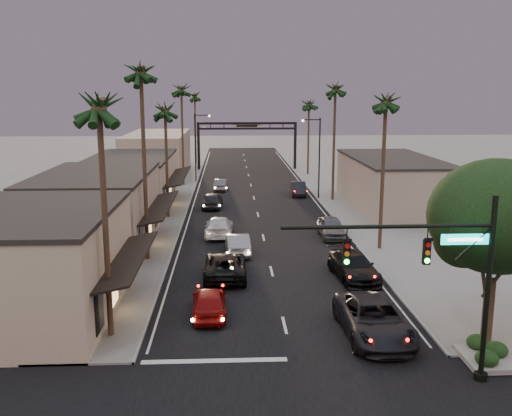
{
  "coord_description": "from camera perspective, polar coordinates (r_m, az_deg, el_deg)",
  "views": [
    {
      "loc": [
        -2.76,
        -17.34,
        11.74
      ],
      "look_at": [
        -0.61,
        27.98,
        2.5
      ],
      "focal_mm": 40.0,
      "sensor_mm": 36.0,
      "label": 1
    }
  ],
  "objects": [
    {
      "name": "road",
      "position": [
        63.49,
        -0.17,
        0.86
      ],
      "size": [
        14.0,
        120.0,
        0.02
      ],
      "primitive_type": "cube",
      "color": "black",
      "rests_on": "ground"
    },
    {
      "name": "oncoming_red",
      "position": [
        30.9,
        -4.71,
        -9.33
      ],
      "size": [
        1.95,
        4.55,
        1.53
      ],
      "primitive_type": "imported",
      "rotation": [
        0.0,
        0.0,
        3.17
      ],
      "color": "maroon",
      "rests_on": "ground"
    },
    {
      "name": "oncoming_white",
      "position": [
        47.52,
        -3.73,
        -1.84
      ],
      "size": [
        2.36,
        5.49,
        1.57
      ],
      "primitive_type": "imported",
      "rotation": [
        0.0,
        0.0,
        3.11
      ],
      "color": "silver",
      "rests_on": "ground"
    },
    {
      "name": "palm_lb",
      "position": [
        39.8,
        -11.48,
        13.66
      ],
      "size": [
        3.2,
        3.2,
        15.2
      ],
      "color": "#38281C",
      "rests_on": "ground"
    },
    {
      "name": "storefront_dist",
      "position": [
        83.43,
        -9.79,
        5.33
      ],
      "size": [
        8.0,
        20.0,
        6.0
      ],
      "primitive_type": "cube",
      "color": "gray",
      "rests_on": "ground"
    },
    {
      "name": "curbside_black",
      "position": [
        37.12,
        9.71,
        -5.76
      ],
      "size": [
        2.88,
        5.87,
        1.64
      ],
      "primitive_type": "imported",
      "rotation": [
        0.0,
        0.0,
        0.1
      ],
      "color": "black",
      "rests_on": "ground"
    },
    {
      "name": "ground",
      "position": [
        58.59,
        0.04,
        -0.05
      ],
      "size": [
        200.0,
        200.0,
        0.0
      ],
      "primitive_type": "plane",
      "color": "slate",
      "rests_on": "ground"
    },
    {
      "name": "palm_ld",
      "position": [
        72.58,
        -7.49,
        11.95
      ],
      "size": [
        3.2,
        3.2,
        14.2
      ],
      "color": "#38281C",
      "rests_on": "ground"
    },
    {
      "name": "curbside_far",
      "position": [
        66.18,
        4.26,
        1.94
      ],
      "size": [
        1.91,
        4.77,
        1.54
      ],
      "primitive_type": "imported",
      "rotation": [
        0.0,
        0.0,
        -0.06
      ],
      "color": "black",
      "rests_on": "ground"
    },
    {
      "name": "building_right",
      "position": [
        60.45,
        13.43,
        2.4
      ],
      "size": [
        8.0,
        18.0,
        5.0
      ],
      "primitive_type": "cube",
      "color": "gray",
      "rests_on": "ground"
    },
    {
      "name": "palm_rc",
      "position": [
        82.14,
        5.33,
        10.58
      ],
      "size": [
        3.2,
        3.2,
        12.2
      ],
      "color": "#38281C",
      "rests_on": "ground"
    },
    {
      "name": "oncoming_dgrey",
      "position": [
        58.8,
        -4.39,
        0.78
      ],
      "size": [
        2.2,
        4.92,
        1.64
      ],
      "primitive_type": "imported",
      "rotation": [
        0.0,
        0.0,
        3.09
      ],
      "color": "black",
      "rests_on": "ground"
    },
    {
      "name": "palm_ra",
      "position": [
        42.87,
        12.89,
        10.83
      ],
      "size": [
        3.2,
        3.2,
        13.2
      ],
      "color": "#38281C",
      "rests_on": "ground"
    },
    {
      "name": "oncoming_grey_far",
      "position": [
        69.5,
        -3.53,
        2.35
      ],
      "size": [
        1.78,
        4.31,
        1.39
      ],
      "primitive_type": "imported",
      "rotation": [
        0.0,
        0.0,
        3.07
      ],
      "color": "#57565C",
      "rests_on": "ground"
    },
    {
      "name": "corner_tree",
      "position": [
        28.24,
        23.04,
        -1.2
      ],
      "size": [
        6.2,
        6.2,
        8.8
      ],
      "color": "#38281C",
      "rests_on": "ground"
    },
    {
      "name": "arch",
      "position": [
        87.6,
        -0.91,
        7.45
      ],
      "size": [
        15.2,
        0.4,
        7.27
      ],
      "color": "black",
      "rests_on": "ground"
    },
    {
      "name": "palm_lc",
      "position": [
        53.67,
        -9.1,
        10.01
      ],
      "size": [
        3.2,
        3.2,
        12.2
      ],
      "color": "#38281C",
      "rests_on": "ground"
    },
    {
      "name": "storefront_far",
      "position": [
        60.92,
        -12.37,
        2.52
      ],
      "size": [
        8.0,
        16.0,
        5.0
      ],
      "primitive_type": "cube",
      "color": "tan",
      "rests_on": "ground"
    },
    {
      "name": "palm_rb",
      "position": [
        62.38,
        7.96,
        12.03
      ],
      "size": [
        3.2,
        3.2,
        14.2
      ],
      "color": "#38281C",
      "rests_on": "ground"
    },
    {
      "name": "palm_far",
      "position": [
        95.5,
        -6.16,
        11.27
      ],
      "size": [
        3.2,
        3.2,
        13.2
      ],
      "color": "#38281C",
      "rests_on": "ground"
    },
    {
      "name": "curbside_grey",
      "position": [
        47.32,
        7.54,
        -1.92
      ],
      "size": [
        2.0,
        4.88,
        1.66
      ],
      "primitive_type": "imported",
      "rotation": [
        0.0,
        0.0,
        0.01
      ],
      "color": "#525258",
      "rests_on": "ground"
    },
    {
      "name": "oncoming_pickup",
      "position": [
        36.89,
        -3.1,
        -5.75
      ],
      "size": [
        2.69,
        5.78,
        1.6
      ],
      "primitive_type": "imported",
      "rotation": [
        0.0,
        0.0,
        3.14
      ],
      "color": "black",
      "rests_on": "ground"
    },
    {
      "name": "traffic_signal",
      "position": [
        23.89,
        18.19,
        -5.26
      ],
      "size": [
        8.51,
        0.22,
        7.8
      ],
      "color": "black",
      "rests_on": "ground"
    },
    {
      "name": "planter",
      "position": [
        28.08,
        22.15,
        -14.11
      ],
      "size": [
        2.2,
        2.6,
        0.24
      ],
      "primitive_type": "cube",
      "color": "gray",
      "rests_on": "ground"
    },
    {
      "name": "sidewalk_right",
      "position": [
        71.37,
        7.22,
        2.0
      ],
      "size": [
        5.0,
        92.0,
        0.12
      ],
      "primitive_type": "cube",
      "color": "slate",
      "rests_on": "ground"
    },
    {
      "name": "storefront_mid",
      "position": [
        45.43,
        -15.68,
        -0.34
      ],
      "size": [
        8.0,
        14.0,
        5.5
      ],
      "primitive_type": "cube",
      "color": "gray",
      "rests_on": "ground"
    },
    {
      "name": "sidewalk_left",
      "position": [
        70.64,
        -8.15,
        1.88
      ],
      "size": [
        5.0,
        92.0,
        0.12
      ],
      "primitive_type": "cube",
      "color": "slate",
      "rests_on": "ground"
    },
    {
      "name": "streetlight_left",
      "position": [
        75.72,
        -5.89,
        6.6
      ],
      "size": [
        2.13,
        0.3,
        9.0
      ],
      "color": "black",
      "rests_on": "ground"
    },
    {
      "name": "storefront_near",
      "position": [
        32.35,
        -21.15,
        -5.42
      ],
      "size": [
        8.0,
        12.0,
        5.5
      ],
      "primitive_type": "cube",
      "color": "tan",
      "rests_on": "ground"
    },
    {
      "name": "streetlight_right",
      "position": [
        63.41,
        6.11,
        5.64
      ],
      "size": [
        2.13,
        0.3,
        9.0
      ],
      "color": "black",
      "rests_on": "ground"
    },
    {
      "name": "palm_la",
      "position": [
        26.98,
        -15.48,
        10.47
      ],
      "size": [
        3.2,
        3.2,
        13.2
      ],
      "color": "#38281C",
      "rests_on": "ground"
    },
    {
      "name": "curbside_near",
      "position": [
        28.85,
        11.7,
        -10.82
      ],
      "size": [
        3.15,
        6.53,
        1.79
      ],
      "primitive_type": "imported",
      "rotation": [
        0.0,
        0.0,
        0.03
      ],
      "color": "black",
      "rests_on": "ground"
    },
    {
      "name": "oncoming_silver",
      "position": [
        42.19,
        -1.85,
        -3.57
      ],
      "size": [
        1.89,
        4.74,
        1.53
      ],
      "primitive_type": "imported",
      "rotation": [
        0.0,
        0.0,
        3.2
      ],
      "color": "gray",
      "rests_on": "ground"
    }
  ]
}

